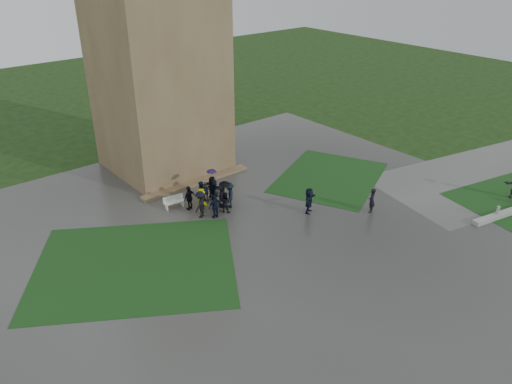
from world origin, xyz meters
TOP-DOWN VIEW (x-y plane):
  - ground at (0.00, 0.00)m, footprint 120.00×120.00m
  - plaza at (0.00, 2.00)m, footprint 34.00×34.00m
  - lawn_inset_left at (-8.50, 4.00)m, footprint 14.10×13.46m
  - lawn_inset_right at (8.50, 5.00)m, footprint 11.12×10.15m
  - tower at (0.00, 15.00)m, footprint 8.00×8.00m
  - tower_plinth at (0.00, 10.60)m, footprint 9.00×0.80m
  - bench at (-3.24, 8.45)m, footprint 1.49×0.67m
  - visitor_cluster at (-1.32, 6.84)m, footprint 3.51×3.54m
  - pedestrian_mid at (3.32, 2.10)m, footprint 1.71×1.39m
  - pedestrian_near at (6.61, -0.49)m, footprint 0.74×0.65m

SIDE VIEW (x-z plane):
  - ground at x=0.00m, z-range 0.00..0.00m
  - plaza at x=0.00m, z-range 0.00..0.02m
  - lawn_inset_left at x=-8.50m, z-range 0.02..0.03m
  - lawn_inset_right at x=8.50m, z-range 0.02..0.03m
  - tower_plinth at x=0.00m, z-range 0.02..0.24m
  - bench at x=-3.24m, z-range 0.03..0.87m
  - pedestrian_near at x=6.61m, z-range 0.02..1.73m
  - pedestrian_mid at x=3.32m, z-range 0.02..1.80m
  - visitor_cluster at x=-1.32m, z-range -0.28..2.28m
  - tower at x=0.00m, z-range 0.00..18.00m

